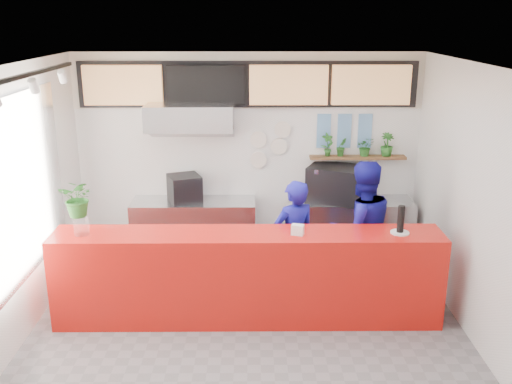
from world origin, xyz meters
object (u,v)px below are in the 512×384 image
(service_counter, at_px, (248,277))
(panini_oven, at_px, (185,188))
(staff_center, at_px, (294,241))
(pepper_mill, at_px, (401,219))
(espresso_machine, at_px, (337,184))
(staff_right, at_px, (361,231))

(service_counter, relative_size, panini_oven, 10.50)
(service_counter, xyz_separation_m, staff_center, (0.57, 0.53, 0.24))
(staff_center, xyz_separation_m, pepper_mill, (1.17, -0.54, 0.49))
(espresso_machine, relative_size, staff_center, 0.51)
(staff_right, bearing_deg, espresso_machine, -98.23)
(panini_oven, distance_m, staff_right, 2.64)
(panini_oven, height_order, staff_center, staff_center)
(service_counter, xyz_separation_m, staff_right, (1.42, 0.58, 0.35))
(staff_center, bearing_deg, pepper_mill, 130.23)
(espresso_machine, distance_m, staff_right, 1.25)
(service_counter, bearing_deg, staff_center, 42.54)
(panini_oven, height_order, pepper_mill, pepper_mill)
(service_counter, bearing_deg, pepper_mill, -0.51)
(panini_oven, distance_m, staff_center, 1.99)
(panini_oven, distance_m, espresso_machine, 2.21)
(panini_oven, relative_size, espresso_machine, 0.54)
(service_counter, height_order, staff_center, staff_center)
(pepper_mill, bearing_deg, espresso_machine, 104.14)
(staff_right, relative_size, pepper_mill, 5.71)
(pepper_mill, bearing_deg, staff_right, 118.94)
(service_counter, relative_size, pepper_mill, 14.26)
(pepper_mill, bearing_deg, panini_oven, 145.76)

